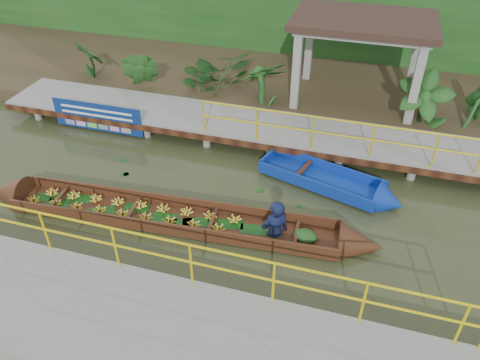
# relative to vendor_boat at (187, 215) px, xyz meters

# --- Properties ---
(ground) EXTENTS (80.00, 80.00, 0.00)m
(ground) POSITION_rel_vendor_boat_xyz_m (0.23, 0.81, -0.29)
(ground) COLOR #2F371B
(ground) RESTS_ON ground
(land_strip) EXTENTS (30.00, 8.00, 0.45)m
(land_strip) POSITION_rel_vendor_boat_xyz_m (0.23, 8.31, -0.06)
(land_strip) COLOR #34291A
(land_strip) RESTS_ON ground
(far_dock) EXTENTS (16.00, 2.06, 1.66)m
(far_dock) POSITION_rel_vendor_boat_xyz_m (0.25, 4.24, 0.19)
(far_dock) COLOR gray
(far_dock) RESTS_ON ground
(near_dock) EXTENTS (18.00, 2.40, 1.73)m
(near_dock) POSITION_rel_vendor_boat_xyz_m (1.23, -3.39, 0.01)
(near_dock) COLOR gray
(near_dock) RESTS_ON ground
(pavilion) EXTENTS (4.40, 3.00, 3.00)m
(pavilion) POSITION_rel_vendor_boat_xyz_m (3.23, 7.11, 2.53)
(pavilion) COLOR gray
(pavilion) RESTS_ON ground
(foliage_backdrop) EXTENTS (30.00, 0.80, 4.00)m
(foliage_backdrop) POSITION_rel_vendor_boat_xyz_m (0.23, 10.81, 1.71)
(foliage_backdrop) COLOR #154014
(foliage_backdrop) RESTS_ON ground
(vendor_boat) EXTENTS (10.12, 1.68, 2.37)m
(vendor_boat) POSITION_rel_vendor_boat_xyz_m (0.00, 0.00, 0.00)
(vendor_boat) COLOR #3B2010
(vendor_boat) RESTS_ON ground
(moored_blue_boat) EXTENTS (4.03, 2.04, 0.93)m
(moored_blue_boat) POSITION_rel_vendor_boat_xyz_m (3.78, 2.29, -0.12)
(moored_blue_boat) COLOR navy
(moored_blue_boat) RESTS_ON ground
(blue_banner) EXTENTS (3.05, 0.04, 0.95)m
(blue_banner) POSITION_rel_vendor_boat_xyz_m (-4.32, 3.29, 0.27)
(blue_banner) COLOR navy
(blue_banner) RESTS_ON ground
(tropical_plants) EXTENTS (14.11, 1.11, 1.39)m
(tropical_plants) POSITION_rel_vendor_boat_xyz_m (0.12, 6.11, 0.86)
(tropical_plants) COLOR #154014
(tropical_plants) RESTS_ON ground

